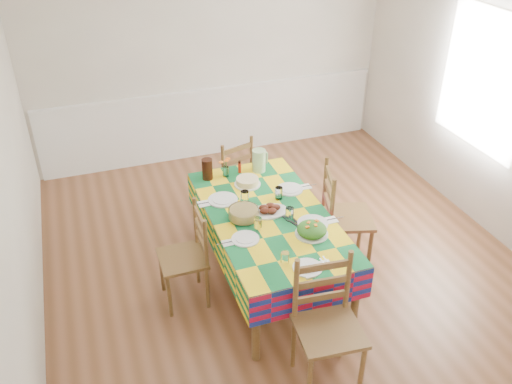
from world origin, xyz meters
TOP-DOWN VIEW (x-y plane):
  - room at (0.00, 0.00)m, footprint 4.58×5.08m
  - wainscot at (0.00, 2.48)m, footprint 4.41×0.06m
  - window_right at (2.23, 0.30)m, footprint 0.00×1.40m
  - dining_table at (-0.24, -0.17)m, footprint 1.02×1.89m
  - setting_near_head at (-0.27, -0.92)m, footprint 0.37×0.25m
  - setting_left_near at (-0.50, -0.41)m, footprint 0.42×0.25m
  - setting_left_far at (-0.50, 0.14)m, footprint 0.50×0.30m
  - setting_right_near at (0.01, -0.39)m, footprint 0.50×0.29m
  - setting_right_far at (0.04, 0.11)m, footprint 0.47×0.27m
  - meat_platter at (-0.22, -0.14)m, footprint 0.33×0.24m
  - salad_platter at (-0.01, -0.56)m, footprint 0.28×0.28m
  - pasta_bowl at (-0.46, -0.15)m, footprint 0.27×0.27m
  - cake at (-0.25, 0.37)m, footprint 0.25×0.25m
  - serving_utensils at (-0.10, -0.27)m, footprint 0.14×0.32m
  - flower_vase at (-0.40, 0.60)m, footprint 0.12×0.10m
  - hot_sauce at (-0.25, 0.62)m, footprint 0.03×0.03m
  - green_pitcher at (-0.05, 0.60)m, footprint 0.13×0.13m
  - tea_pitcher at (-0.58, 0.61)m, footprint 0.10×0.10m
  - name_card at (-0.24, -1.06)m, footprint 0.07×0.02m
  - chair_near at (-0.23, -1.35)m, footprint 0.50×0.48m
  - chair_far at (-0.22, 1.02)m, footprint 0.52×0.50m
  - chair_left at (-0.99, -0.17)m, footprint 0.39×0.41m
  - chair_right at (0.51, -0.15)m, footprint 0.56×0.58m

SIDE VIEW (x-z plane):
  - chair_left at x=-0.99m, z-range -0.01..0.92m
  - chair_far at x=-0.22m, z-range -0.01..0.94m
  - wainscot at x=0.00m, z-range 0.03..0.95m
  - chair_near at x=-0.23m, z-range -0.01..1.04m
  - chair_right at x=0.51m, z-range -0.01..1.05m
  - dining_table at x=-0.24m, z-range 0.29..1.02m
  - serving_utensils at x=-0.10m, z-range 0.74..0.74m
  - name_card at x=-0.24m, z-range 0.74..0.75m
  - setting_near_head at x=-0.27m, z-range 0.71..0.82m
  - setting_left_near at x=-0.50m, z-range 0.71..0.82m
  - meat_platter at x=-0.22m, z-range 0.73..0.79m
  - setting_right_far at x=0.04m, z-range 0.70..0.82m
  - setting_right_near at x=0.01m, z-range 0.70..0.83m
  - setting_left_far at x=-0.50m, z-range 0.70..0.83m
  - cake at x=-0.25m, z-range 0.73..0.80m
  - salad_platter at x=-0.01m, z-range 0.72..0.84m
  - pasta_bowl at x=-0.46m, z-range 0.74..0.83m
  - hot_sauce at x=-0.25m, z-range 0.74..0.87m
  - flower_vase at x=-0.40m, z-range 0.72..0.92m
  - tea_pitcher at x=-0.58m, z-range 0.74..0.95m
  - green_pitcher at x=-0.05m, z-range 0.74..0.96m
  - room at x=0.00m, z-range -0.04..2.74m
  - window_right at x=2.23m, z-range 0.80..2.20m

